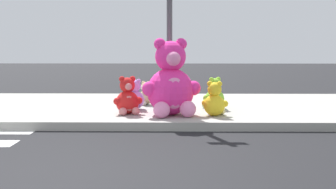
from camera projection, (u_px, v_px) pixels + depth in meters
name	position (u px, v px, depth m)	size (l,w,h in m)	color
ground_plane	(64.00, 189.00, 4.46)	(60.00, 60.00, 0.00)	black
sidewalk	(123.00, 108.00, 9.62)	(28.00, 4.40, 0.15)	#9E9B93
sign_pole	(169.00, 23.00, 8.62)	(0.56, 0.11, 3.20)	#4C4C51
plush_pink_large	(171.00, 85.00, 8.16)	(1.06, 0.98, 1.40)	#F22D93
plush_lime	(214.00, 96.00, 9.01)	(0.45, 0.46, 0.64)	#8CD133
plush_teal	(173.00, 93.00, 9.51)	(0.45, 0.48, 0.64)	teal
plush_lavender	(134.00, 97.00, 8.92)	(0.44, 0.44, 0.61)	#B28CD8
plush_red	(128.00, 99.00, 8.30)	(0.53, 0.50, 0.70)	red
plush_yellow	(215.00, 102.00, 8.11)	(0.47, 0.45, 0.63)	yellow
plush_tan	(145.00, 95.00, 9.59)	(0.36, 0.36, 0.51)	tan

